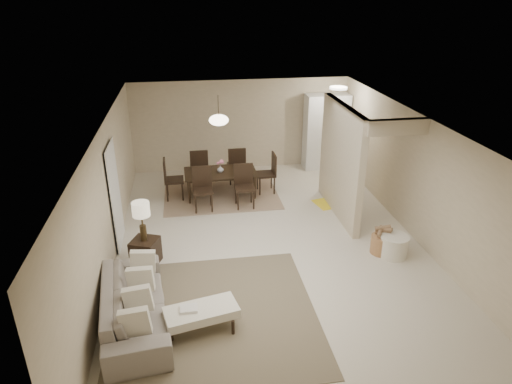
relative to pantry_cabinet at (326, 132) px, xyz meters
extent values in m
plane|color=beige|center=(-2.35, -4.15, -1.05)|extent=(9.00, 9.00, 0.00)
plane|color=white|center=(-2.35, -4.15, 1.45)|extent=(9.00, 9.00, 0.00)
plane|color=#BBAC8E|center=(-2.35, 0.35, 0.20)|extent=(6.00, 0.00, 6.00)
plane|color=#BBAC8E|center=(-5.35, -4.15, 0.20)|extent=(0.00, 9.00, 9.00)
plane|color=#BBAC8E|center=(0.65, -4.15, 0.20)|extent=(0.00, 9.00, 9.00)
cube|color=#BBAC8E|center=(-0.55, -2.90, 0.20)|extent=(0.15, 2.50, 2.50)
cube|color=black|center=(-5.32, -3.55, -0.03)|extent=(0.04, 0.90, 2.04)
cube|color=white|center=(0.00, 0.00, 0.00)|extent=(1.20, 0.55, 2.10)
cylinder|color=white|center=(-0.05, -0.95, 1.41)|extent=(0.44, 0.44, 0.05)
cube|color=brown|center=(-3.61, -6.11, -1.04)|extent=(3.20, 3.20, 0.01)
imported|color=gray|center=(-4.80, -6.11, -0.71)|extent=(2.42, 1.18, 0.68)
cube|color=silver|center=(-3.81, -6.41, -0.73)|extent=(1.16, 0.72, 0.14)
cylinder|color=black|center=(-4.26, -6.59, -0.93)|extent=(0.05, 0.05, 0.24)
cylinder|color=black|center=(-3.36, -6.59, -0.93)|extent=(0.05, 0.05, 0.24)
cylinder|color=black|center=(-4.26, -6.23, -0.93)|extent=(0.05, 0.05, 0.24)
cylinder|color=black|center=(-3.36, -6.23, -0.93)|extent=(0.05, 0.05, 0.24)
cube|color=black|center=(-4.75, -4.41, -0.80)|extent=(0.59, 0.59, 0.50)
cylinder|color=#40311B|center=(-4.75, -4.41, -0.40)|extent=(0.12, 0.12, 0.30)
cylinder|color=#40311B|center=(-4.75, -4.41, -0.12)|extent=(0.03, 0.03, 0.26)
cylinder|color=beige|center=(-4.75, -4.41, 0.08)|extent=(0.32, 0.32, 0.26)
cylinder|color=silver|center=(-0.07, -4.87, -0.84)|extent=(0.55, 0.55, 0.43)
cylinder|color=olive|center=(-0.25, -4.73, -0.87)|extent=(0.49, 0.49, 0.36)
cube|color=#866B53|center=(-3.10, -1.53, -1.04)|extent=(2.80, 2.10, 0.01)
imported|color=black|center=(-3.10, -1.53, -0.74)|extent=(1.76, 1.00, 0.62)
imported|color=silver|center=(-3.10, -1.53, -0.35)|extent=(0.18, 0.18, 0.17)
cube|color=yellow|center=(-0.41, -2.38, -1.04)|extent=(1.12, 0.82, 0.01)
cylinder|color=#40311B|center=(-3.10, -1.53, 1.20)|extent=(0.02, 0.02, 0.50)
ellipsoid|color=#FFEAC6|center=(-3.10, -1.53, 0.87)|extent=(0.46, 0.46, 0.25)
camera|label=1|loc=(-3.85, -11.92, 3.66)|focal=32.00mm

